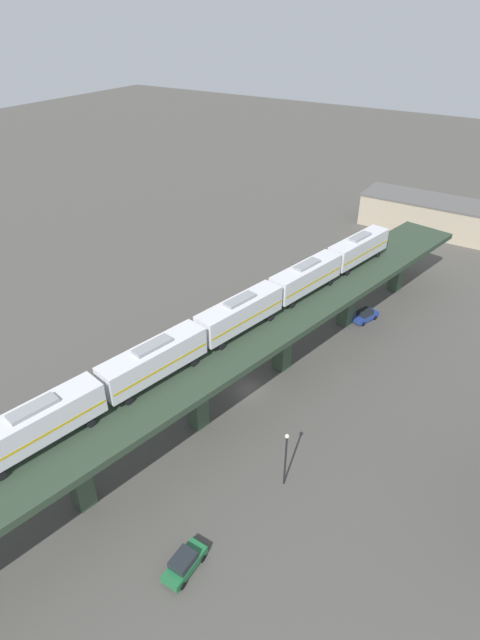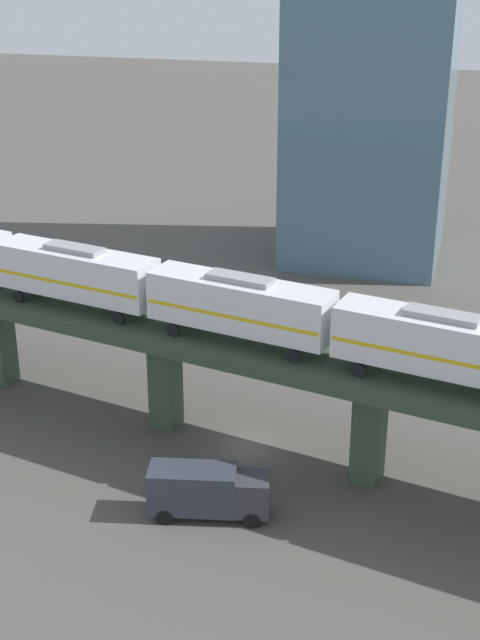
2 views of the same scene
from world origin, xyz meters
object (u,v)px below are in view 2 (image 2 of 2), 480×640
subway_train (240,305)px  delivery_truck (207,490)px  street_lamp (423,346)px  office_tower (373,87)px

subway_train → delivery_truck: size_ratio=8.22×
street_lamp → office_tower: office_tower is taller
delivery_truck → office_tower: office_tower is taller
subway_train → office_tower: office_tower is taller
delivery_truck → office_tower: size_ratio=0.21×
delivery_truck → office_tower: bearing=-2.0°
street_lamp → delivery_truck: bearing=150.3°
subway_train → street_lamp: (12.07, -10.69, -6.89)m
street_lamp → office_tower: size_ratio=0.19×
subway_train → office_tower: bearing=-2.2°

